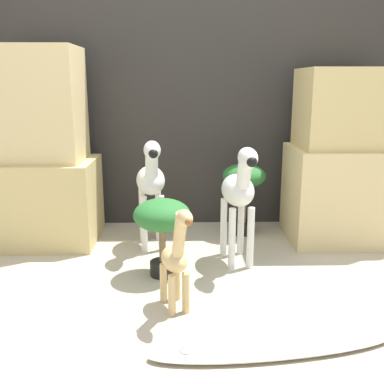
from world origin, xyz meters
name	(u,v)px	position (x,y,z in m)	size (l,w,h in m)	color
ground_plane	(198,316)	(0.00, 0.00, 0.00)	(14.00, 14.00, 0.00)	#B2A88E
wall_back	(192,84)	(0.00, 1.55, 1.10)	(6.40, 0.08, 2.20)	#2D2B28
rock_pillar_left	(41,158)	(-1.06, 1.10, 0.60)	(0.73, 0.59, 1.35)	#D1B775
rock_pillar_right	(343,162)	(1.06, 1.10, 0.56)	(0.73, 0.59, 1.21)	#DBC184
zebra_right	(239,191)	(0.27, 0.65, 0.47)	(0.23, 0.50, 0.76)	silver
zebra_left	(151,181)	(-0.29, 0.95, 0.47)	(0.24, 0.50, 0.76)	silver
giraffe_figurine	(176,258)	(-0.11, 0.06, 0.28)	(0.19, 0.35, 0.56)	tan
potted_palm_front	(162,220)	(-0.19, 0.49, 0.34)	(0.33, 0.33, 0.46)	black
potted_palm_back	(244,183)	(0.38, 1.23, 0.39)	(0.32, 0.32, 0.53)	black
surfboard	(273,345)	(0.31, -0.30, 0.02)	(1.10, 0.35, 0.09)	silver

